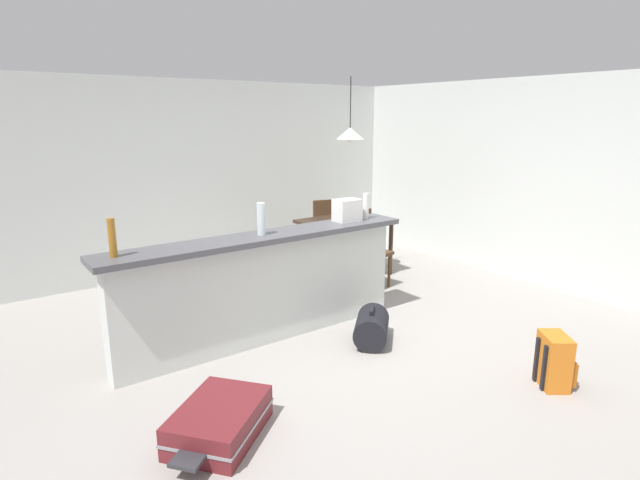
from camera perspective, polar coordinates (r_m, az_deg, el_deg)
The scene contains 16 objects.
ground_plane at distance 4.85m, azimuth 2.70°, elevation -11.56°, with size 13.00×13.00×0.05m, color gray.
wall_back at distance 7.07m, azimuth -12.95°, elevation 6.92°, with size 6.60×0.10×2.50m, color silver.
wall_right at distance 6.94m, azimuth 21.36°, elevation 6.21°, with size 0.10×6.00×2.50m, color silver.
partition_half_wall at distance 4.72m, azimuth -6.13°, elevation -5.69°, with size 2.80×0.20×0.96m, color silver.
bar_countertop at distance 4.58m, azimuth -6.29°, elevation 0.29°, with size 2.96×0.40×0.05m, color #4C4C51.
bottle_amber at distance 4.10m, azimuth -22.17°, elevation 0.23°, with size 0.06×0.06×0.30m, color #9E661E.
bottle_clear at distance 4.54m, azimuth -6.58°, elevation 2.34°, with size 0.07×0.07×0.29m, color silver.
bottle_white at distance 5.25m, azimuth 5.12°, elevation 3.79°, with size 0.06×0.06×0.27m, color silver.
grocery_bag at distance 5.13m, azimuth 3.04°, elevation 3.34°, with size 0.26×0.18×0.22m, color silver.
dining_table at distance 6.61m, azimuth 2.85°, elevation 1.48°, with size 1.10×0.80×0.74m.
dining_chair_near_partition at distance 6.22m, azimuth 5.15°, elevation -0.57°, with size 0.47×0.47×0.93m.
dining_chair_far_side at distance 7.13m, azimuth 0.45°, elevation 1.34°, with size 0.48×0.48×0.93m.
pendant_lamp at distance 6.38m, azimuth 3.38°, elevation 11.79°, with size 0.34×0.34×0.78m.
suitcase_flat_maroon at distance 3.58m, azimuth -11.18°, elevation -19.24°, with size 0.86×0.82×0.22m.
backpack_orange at distance 4.42m, azimuth 24.69°, elevation -12.24°, with size 0.33×0.34×0.42m.
duffel_bag_black at distance 4.79m, azimuth 5.78°, elevation -9.63°, with size 0.55×0.55×0.34m.
Camera 1 is at (-2.76, -3.41, 2.04)m, focal length 28.70 mm.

